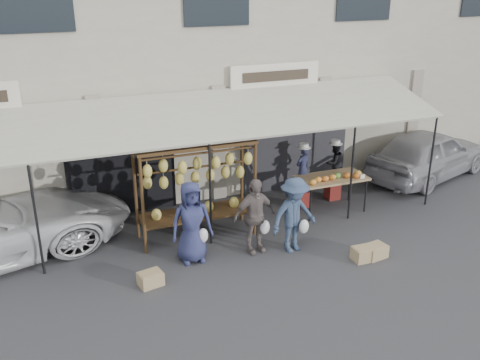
{
  "coord_description": "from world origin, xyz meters",
  "views": [
    {
      "loc": [
        -4.19,
        -8.85,
        5.64
      ],
      "look_at": [
        -0.22,
        1.4,
        1.3
      ],
      "focal_mm": 40.0,
      "sensor_mm": 36.0,
      "label": 1
    }
  ],
  "objects_px": {
    "vendor_right": "(334,163)",
    "crate_near_a": "(364,254)",
    "customer_left": "(192,222)",
    "customer_mid": "(254,216)",
    "customer_right": "(294,215)",
    "sedan": "(428,154)",
    "crate_near_b": "(375,251)",
    "produce_table": "(333,179)",
    "banana_rack": "(195,172)",
    "crate_far": "(151,279)",
    "vendor_left": "(303,169)"
  },
  "relations": [
    {
      "from": "crate_far",
      "to": "produce_table",
      "type": "bearing_deg",
      "value": 19.0
    },
    {
      "from": "crate_near_a",
      "to": "crate_near_b",
      "type": "bearing_deg",
      "value": 1.84
    },
    {
      "from": "customer_mid",
      "to": "produce_table",
      "type": "bearing_deg",
      "value": 18.56
    },
    {
      "from": "customer_right",
      "to": "sedan",
      "type": "relative_size",
      "value": 0.39
    },
    {
      "from": "banana_rack",
      "to": "sedan",
      "type": "bearing_deg",
      "value": 9.07
    },
    {
      "from": "crate_near_b",
      "to": "sedan",
      "type": "bearing_deg",
      "value": 39.9
    },
    {
      "from": "vendor_right",
      "to": "crate_near_a",
      "type": "relative_size",
      "value": 2.36
    },
    {
      "from": "vendor_right",
      "to": "sedan",
      "type": "xyz_separation_m",
      "value": [
        3.34,
        0.38,
        -0.28
      ]
    },
    {
      "from": "customer_left",
      "to": "customer_mid",
      "type": "height_order",
      "value": "customer_left"
    },
    {
      "from": "customer_right",
      "to": "crate_near_a",
      "type": "height_order",
      "value": "customer_right"
    },
    {
      "from": "crate_near_b",
      "to": "banana_rack",
      "type": "bearing_deg",
      "value": 144.94
    },
    {
      "from": "produce_table",
      "to": "customer_left",
      "type": "xyz_separation_m",
      "value": [
        -3.91,
        -1.07,
        -0.01
      ]
    },
    {
      "from": "vendor_right",
      "to": "crate_far",
      "type": "bearing_deg",
      "value": 10.95
    },
    {
      "from": "vendor_right",
      "to": "crate_near_b",
      "type": "bearing_deg",
      "value": 63.28
    },
    {
      "from": "banana_rack",
      "to": "customer_mid",
      "type": "relative_size",
      "value": 1.57
    },
    {
      "from": "vendor_right",
      "to": "sedan",
      "type": "bearing_deg",
      "value": 173.52
    },
    {
      "from": "crate_near_b",
      "to": "crate_far",
      "type": "relative_size",
      "value": 1.04
    },
    {
      "from": "customer_mid",
      "to": "sedan",
      "type": "relative_size",
      "value": 0.39
    },
    {
      "from": "sedan",
      "to": "crate_far",
      "type": "bearing_deg",
      "value": 88.8
    },
    {
      "from": "customer_left",
      "to": "customer_mid",
      "type": "bearing_deg",
      "value": -3.49
    },
    {
      "from": "banana_rack",
      "to": "crate_near_a",
      "type": "height_order",
      "value": "banana_rack"
    },
    {
      "from": "produce_table",
      "to": "sedan",
      "type": "distance_m",
      "value": 3.93
    },
    {
      "from": "crate_near_a",
      "to": "crate_near_b",
      "type": "relative_size",
      "value": 1.0
    },
    {
      "from": "vendor_right",
      "to": "customer_left",
      "type": "distance_m",
      "value": 4.69
    },
    {
      "from": "banana_rack",
      "to": "customer_right",
      "type": "xyz_separation_m",
      "value": [
        1.73,
        -1.36,
        -0.73
      ]
    },
    {
      "from": "customer_mid",
      "to": "sedan",
      "type": "height_order",
      "value": "customer_mid"
    },
    {
      "from": "vendor_right",
      "to": "crate_far",
      "type": "distance_m",
      "value": 5.94
    },
    {
      "from": "crate_near_b",
      "to": "vendor_left",
      "type": "bearing_deg",
      "value": 94.88
    },
    {
      "from": "banana_rack",
      "to": "crate_far",
      "type": "height_order",
      "value": "banana_rack"
    },
    {
      "from": "customer_right",
      "to": "sedan",
      "type": "xyz_separation_m",
      "value": [
        5.56,
        2.52,
        -0.11
      ]
    },
    {
      "from": "crate_near_a",
      "to": "sedan",
      "type": "xyz_separation_m",
      "value": [
        4.37,
        3.42,
        0.58
      ]
    },
    {
      "from": "vendor_right",
      "to": "customer_left",
      "type": "relative_size",
      "value": 0.63
    },
    {
      "from": "vendor_right",
      "to": "customer_right",
      "type": "relative_size",
      "value": 0.65
    },
    {
      "from": "customer_left",
      "to": "crate_far",
      "type": "bearing_deg",
      "value": -147.18
    },
    {
      "from": "customer_mid",
      "to": "vendor_right",
      "type": "bearing_deg",
      "value": 25.73
    },
    {
      "from": "sedan",
      "to": "produce_table",
      "type": "bearing_deg",
      "value": 86.98
    },
    {
      "from": "produce_table",
      "to": "crate_far",
      "type": "distance_m",
      "value": 5.27
    },
    {
      "from": "vendor_right",
      "to": "crate_far",
      "type": "height_order",
      "value": "vendor_right"
    },
    {
      "from": "vendor_left",
      "to": "sedan",
      "type": "relative_size",
      "value": 0.28
    },
    {
      "from": "produce_table",
      "to": "sedan",
      "type": "xyz_separation_m",
      "value": [
        3.78,
        1.07,
        -0.16
      ]
    },
    {
      "from": "crate_near_b",
      "to": "produce_table",
      "type": "bearing_deg",
      "value": 82.65
    },
    {
      "from": "banana_rack",
      "to": "sedan",
      "type": "relative_size",
      "value": 0.62
    },
    {
      "from": "produce_table",
      "to": "vendor_right",
      "type": "bearing_deg",
      "value": 57.54
    },
    {
      "from": "crate_near_a",
      "to": "vendor_left",
      "type": "bearing_deg",
      "value": 89.26
    },
    {
      "from": "vendor_right",
      "to": "customer_mid",
      "type": "height_order",
      "value": "customer_mid"
    },
    {
      "from": "sedan",
      "to": "banana_rack",
      "type": "bearing_deg",
      "value": 80.24
    },
    {
      "from": "customer_left",
      "to": "crate_near_a",
      "type": "relative_size",
      "value": 3.76
    },
    {
      "from": "customer_mid",
      "to": "crate_near_a",
      "type": "height_order",
      "value": "customer_mid"
    },
    {
      "from": "produce_table",
      "to": "vendor_right",
      "type": "height_order",
      "value": "vendor_right"
    },
    {
      "from": "vendor_right",
      "to": "crate_near_b",
      "type": "xyz_separation_m",
      "value": [
        -0.74,
        -3.03,
        -0.86
      ]
    }
  ]
}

